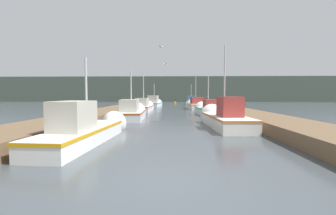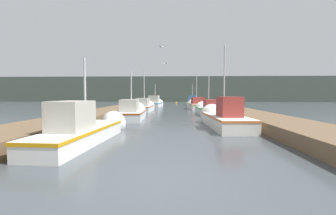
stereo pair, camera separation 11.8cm
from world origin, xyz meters
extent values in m
plane|color=#3D4449|center=(0.00, 0.00, 0.00)|extent=(200.00, 200.00, 0.00)
cube|color=brown|center=(-5.40, 16.00, 0.26)|extent=(2.65, 40.00, 0.52)
cube|color=brown|center=(5.40, 16.00, 0.26)|extent=(2.65, 40.00, 0.52)
cube|color=#424C42|center=(0.00, 58.27, 3.10)|extent=(120.00, 16.00, 6.21)
cube|color=silver|center=(-3.03, 3.40, 0.28)|extent=(1.58, 5.01, 0.56)
cube|color=#CB8B10|center=(-3.03, 3.40, 0.50)|extent=(1.61, 5.04, 0.10)
cone|color=silver|center=(-2.88, 6.36, 0.28)|extent=(1.30, 1.04, 1.26)
cube|color=#B2AD9E|center=(-3.06, 2.79, 1.04)|extent=(1.09, 1.50, 0.96)
cylinder|color=#B2B2B7|center=(-3.01, 3.78, 1.82)|extent=(0.08, 0.08, 2.51)
cube|color=silver|center=(2.89, 7.56, 0.32)|extent=(1.90, 5.09, 0.64)
cube|color=#CD6A33|center=(2.89, 7.56, 0.58)|extent=(1.93, 5.12, 0.10)
cone|color=silver|center=(2.73, 10.54, 0.32)|extent=(1.60, 1.05, 1.55)
cube|color=#99332D|center=(2.93, 6.93, 1.13)|extent=(1.08, 1.46, 0.99)
cylinder|color=#B2B2B7|center=(2.87, 7.93, 2.50)|extent=(0.08, 0.08, 3.72)
cube|color=silver|center=(-2.87, 11.12, 0.29)|extent=(1.95, 4.03, 0.59)
cube|color=#9F4715|center=(-2.87, 11.12, 0.53)|extent=(1.98, 4.07, 0.10)
cone|color=silver|center=(-3.00, 13.60, 0.29)|extent=(1.70, 1.10, 1.65)
cube|color=#B2AD9E|center=(-2.84, 10.63, 0.99)|extent=(1.21, 1.68, 0.82)
cylinder|color=#B2B2B7|center=(-2.88, 11.42, 1.99)|extent=(0.08, 0.08, 2.80)
cube|color=silver|center=(3.09, 14.89, 0.30)|extent=(1.92, 3.97, 0.61)
cube|color=green|center=(3.09, 14.89, 0.55)|extent=(1.95, 4.00, 0.10)
cone|color=silver|center=(2.89, 17.28, 0.30)|extent=(1.60, 1.07, 1.52)
cube|color=#99332D|center=(3.13, 14.41, 0.97)|extent=(1.11, 1.36, 0.72)
cylinder|color=#B2B2B7|center=(3.07, 15.17, 1.98)|extent=(0.08, 0.08, 2.74)
cube|color=silver|center=(-3.12, 18.95, 0.29)|extent=(1.76, 4.20, 0.58)
cube|color=#CC5D1E|center=(-3.12, 18.95, 0.52)|extent=(1.79, 4.23, 0.10)
cone|color=silver|center=(-3.05, 21.44, 0.29)|extent=(1.58, 0.87, 1.55)
cube|color=#B2AD9E|center=(-3.14, 18.43, 0.98)|extent=(1.20, 1.77, 0.80)
cylinder|color=#B2B2B7|center=(-3.11, 19.26, 2.40)|extent=(0.08, 0.08, 3.64)
cube|color=silver|center=(2.76, 22.95, 0.33)|extent=(2.02, 5.28, 0.67)
cube|color=#AD8333|center=(2.76, 22.95, 0.61)|extent=(2.05, 5.31, 0.10)
cone|color=silver|center=(2.59, 26.02, 0.33)|extent=(1.70, 1.05, 1.65)
cube|color=#99332D|center=(2.79, 22.30, 1.05)|extent=(1.48, 2.20, 0.77)
cylinder|color=#B2B2B7|center=(2.74, 23.34, 2.38)|extent=(0.08, 0.08, 3.43)
cube|color=silver|center=(-2.88, 28.17, 0.29)|extent=(2.06, 3.96, 0.58)
cube|color=blue|center=(-2.88, 28.17, 0.52)|extent=(2.10, 3.99, 0.10)
cone|color=silver|center=(-2.64, 30.49, 0.29)|extent=(1.68, 1.03, 1.60)
cube|color=#B2AD9E|center=(-2.93, 27.69, 1.10)|extent=(1.48, 1.66, 1.04)
cylinder|color=#B2B2B7|center=(-2.85, 28.45, 1.93)|extent=(0.08, 0.08, 2.70)
cube|color=silver|center=(2.89, 33.37, 0.28)|extent=(1.98, 4.77, 0.57)
cube|color=green|center=(2.89, 33.37, 0.51)|extent=(2.01, 4.80, 0.10)
cone|color=silver|center=(3.16, 36.18, 0.28)|extent=(1.55, 1.14, 1.47)
cube|color=#2D6699|center=(2.84, 32.79, 1.09)|extent=(1.22, 1.92, 1.04)
cylinder|color=#B2B2B7|center=(2.93, 33.71, 2.04)|extent=(0.08, 0.08, 2.95)
cylinder|color=#473523|center=(-4.08, 21.05, 0.52)|extent=(0.28, 0.28, 1.03)
cylinder|color=silver|center=(-4.08, 21.05, 1.05)|extent=(0.32, 0.32, 0.04)
cylinder|color=#473523|center=(4.11, 19.52, 0.59)|extent=(0.25, 0.25, 1.17)
cylinder|color=silver|center=(4.11, 19.52, 1.19)|extent=(0.29, 0.29, 0.04)
cylinder|color=#473523|center=(4.25, 24.04, 0.70)|extent=(0.22, 0.22, 1.40)
cylinder|color=silver|center=(4.25, 24.04, 1.42)|extent=(0.25, 0.25, 0.04)
sphere|color=gold|center=(0.19, 41.22, 0.13)|extent=(0.46, 0.46, 0.46)
cylinder|color=black|center=(0.19, 41.22, 0.61)|extent=(0.06, 0.06, 0.50)
ellipsoid|color=white|center=(-0.54, 12.52, 3.98)|extent=(0.31, 0.23, 0.12)
cube|color=gray|center=(-0.49, 12.39, 4.00)|extent=(0.21, 0.30, 0.07)
cube|color=gray|center=(-0.59, 12.64, 4.00)|extent=(0.21, 0.30, 0.07)
ellipsoid|color=white|center=(-0.80, 12.30, 5.20)|extent=(0.31, 0.25, 0.12)
cube|color=gray|center=(-0.86, 12.17, 5.22)|extent=(0.22, 0.30, 0.07)
cube|color=gray|center=(-0.75, 12.42, 5.22)|extent=(0.22, 0.30, 0.07)
camera|label=1|loc=(0.21, -4.28, 1.72)|focal=24.00mm
camera|label=2|loc=(0.33, -4.28, 1.72)|focal=24.00mm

